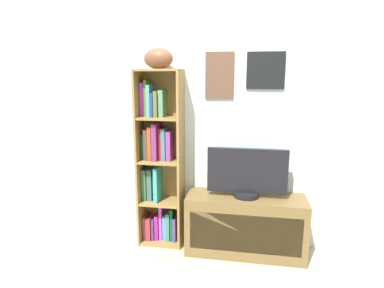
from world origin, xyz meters
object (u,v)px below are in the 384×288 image
(tv_stand, at_px, (245,225))
(television, at_px, (247,174))
(football, at_px, (158,59))
(bookshelf, at_px, (159,163))

(tv_stand, height_order, television, television)
(football, relative_size, television, 0.39)
(football, distance_m, television, 1.23)
(bookshelf, bearing_deg, television, -5.98)
(football, bearing_deg, tv_stand, -4.03)
(bookshelf, xyz_separation_m, tv_stand, (0.79, -0.08, -0.50))
(bookshelf, bearing_deg, football, -51.49)
(bookshelf, xyz_separation_m, television, (0.79, -0.08, -0.03))
(tv_stand, bearing_deg, bookshelf, 173.94)
(football, height_order, tv_stand, football)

